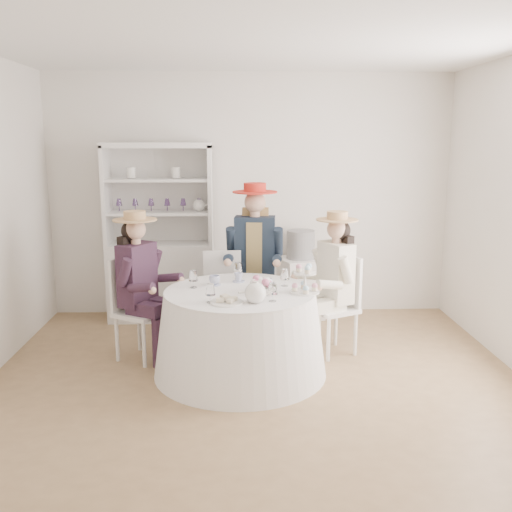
{
  "coord_description": "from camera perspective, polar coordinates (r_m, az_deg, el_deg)",
  "views": [
    {
      "loc": [
        -0.16,
        -4.43,
        1.99
      ],
      "look_at": [
        0.0,
        0.1,
        1.05
      ],
      "focal_mm": 40.0,
      "sensor_mm": 36.0,
      "label": 1
    }
  ],
  "objects": [
    {
      "name": "ground",
      "position": [
        4.86,
        0.04,
        -12.45
      ],
      "size": [
        4.5,
        4.5,
        0.0
      ],
      "primitive_type": "plane",
      "color": "olive",
      "rests_on": "ground"
    },
    {
      "name": "ceiling",
      "position": [
        4.49,
        0.05,
        20.8
      ],
      "size": [
        4.5,
        4.5,
        0.0
      ],
      "primitive_type": "plane",
      "rotation": [
        3.14,
        0.0,
        0.0
      ],
      "color": "white",
      "rests_on": "wall_back"
    },
    {
      "name": "wall_back",
      "position": [
        6.47,
        -0.6,
        6.03
      ],
      "size": [
        4.5,
        0.0,
        4.5
      ],
      "primitive_type": "plane",
      "rotation": [
        1.57,
        0.0,
        0.0
      ],
      "color": "silver",
      "rests_on": "ground"
    },
    {
      "name": "wall_front",
      "position": [
        2.52,
        1.69,
        -3.02
      ],
      "size": [
        4.5,
        0.0,
        4.5
      ],
      "primitive_type": "plane",
      "rotation": [
        -1.57,
        0.0,
        0.0
      ],
      "color": "silver",
      "rests_on": "ground"
    },
    {
      "name": "tea_table",
      "position": [
        4.91,
        -1.6,
        -7.64
      ],
      "size": [
        1.48,
        1.48,
        0.73
      ],
      "rotation": [
        0.0,
        0.0,
        0.16
      ],
      "color": "white",
      "rests_on": "ground"
    },
    {
      "name": "hutch",
      "position": [
        6.39,
        -9.44,
        -0.18
      ],
      "size": [
        1.26,
        0.7,
        1.94
      ],
      "rotation": [
        0.0,
        0.0,
        0.25
      ],
      "color": "silver",
      "rests_on": "ground"
    },
    {
      "name": "side_table",
      "position": [
        6.43,
        4.42,
        -3.2
      ],
      "size": [
        0.55,
        0.55,
        0.68
      ],
      "primitive_type": "cube",
      "rotation": [
        0.0,
        0.0,
        0.31
      ],
      "color": "silver",
      "rests_on": "ground"
    },
    {
      "name": "hatbox",
      "position": [
        6.32,
        4.49,
        1.16
      ],
      "size": [
        0.41,
        0.41,
        0.31
      ],
      "primitive_type": "cylinder",
      "rotation": [
        0.0,
        0.0,
        -0.39
      ],
      "color": "black",
      "rests_on": "side_table"
    },
    {
      "name": "guest_left",
      "position": [
        5.2,
        -11.58,
        -2.1
      ],
      "size": [
        0.58,
        0.54,
        1.36
      ],
      "rotation": [
        0.0,
        0.0,
        1.04
      ],
      "color": "silver",
      "rests_on": "ground"
    },
    {
      "name": "guest_mid",
      "position": [
        5.7,
        -0.13,
        0.5
      ],
      "size": [
        0.57,
        0.59,
        1.56
      ],
      "rotation": [
        0.0,
        0.0,
        -0.1
      ],
      "color": "silver",
      "rests_on": "ground"
    },
    {
      "name": "guest_right",
      "position": [
        5.28,
        7.76,
        -1.89
      ],
      "size": [
        0.57,
        0.52,
        1.34
      ],
      "rotation": [
        0.0,
        0.0,
        -1.11
      ],
      "color": "silver",
      "rests_on": "ground"
    },
    {
      "name": "spare_chair",
      "position": [
        5.69,
        -3.38,
        -3.52
      ],
      "size": [
        0.4,
        0.4,
        0.93
      ],
      "rotation": [
        0.0,
        0.0,
        3.18
      ],
      "color": "silver",
      "rests_on": "ground"
    },
    {
      "name": "teacup_a",
      "position": [
        4.98,
        -4.16,
        -2.49
      ],
      "size": [
        0.11,
        0.11,
        0.08
      ],
      "primitive_type": "imported",
      "rotation": [
        0.0,
        0.0,
        0.1
      ],
      "color": "white",
      "rests_on": "tea_table"
    },
    {
      "name": "teacup_b",
      "position": [
        5.08,
        -1.74,
        -2.2
      ],
      "size": [
        0.09,
        0.09,
        0.07
      ],
      "primitive_type": "imported",
      "rotation": [
        0.0,
        0.0,
        0.22
      ],
      "color": "white",
      "rests_on": "tea_table"
    },
    {
      "name": "teacup_c",
      "position": [
        4.89,
        1.15,
        -2.77
      ],
      "size": [
        0.1,
        0.1,
        0.07
      ],
      "primitive_type": "imported",
      "rotation": [
        0.0,
        0.0,
        0.17
      ],
      "color": "white",
      "rests_on": "tea_table"
    },
    {
      "name": "flower_bowl",
      "position": [
        4.7,
        0.71,
        -3.44
      ],
      "size": [
        0.26,
        0.26,
        0.06
      ],
      "primitive_type": "imported",
      "rotation": [
        0.0,
        0.0,
        0.16
      ],
      "color": "white",
      "rests_on": "tea_table"
    },
    {
      "name": "flower_arrangement",
      "position": [
        4.72,
        0.61,
        -2.73
      ],
      "size": [
        0.17,
        0.17,
        0.06
      ],
      "rotation": [
        0.0,
        0.0,
        -0.27
      ],
      "color": "#CE678F",
      "rests_on": "tea_table"
    },
    {
      "name": "table_teapot",
      "position": [
        4.44,
        -0.03,
        -3.72
      ],
      "size": [
        0.24,
        0.17,
        0.18
      ],
      "rotation": [
        0.0,
        0.0,
        0.16
      ],
      "color": "white",
      "rests_on": "tea_table"
    },
    {
      "name": "sandwich_plate",
      "position": [
        4.45,
        -2.94,
        -4.53
      ],
      "size": [
        0.26,
        0.26,
        0.06
      ],
      "rotation": [
        0.0,
        0.0,
        -0.18
      ],
      "color": "white",
      "rests_on": "tea_table"
    },
    {
      "name": "cupcake_stand",
      "position": [
        4.74,
        4.9,
        -2.66
      ],
      "size": [
        0.25,
        0.25,
        0.23
      ],
      "rotation": [
        0.0,
        0.0,
        0.41
      ],
      "color": "white",
      "rests_on": "tea_table"
    },
    {
      "name": "stemware_set",
      "position": [
        4.78,
        -1.63,
        -2.62
      ],
      "size": [
        0.87,
        0.84,
        0.15
      ],
      "color": "white",
      "rests_on": "tea_table"
    }
  ]
}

